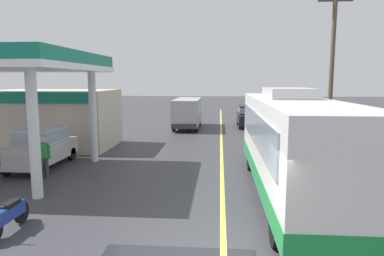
{
  "coord_description": "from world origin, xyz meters",
  "views": [
    {
      "loc": [
        -0.12,
        -7.04,
        3.97
      ],
      "look_at": [
        -1.5,
        10.0,
        1.6
      ],
      "focal_mm": 32.32,
      "sensor_mm": 36.0,
      "label": 1
    }
  ],
  "objects_px": {
    "motorcycle_parked_forecourt": "(9,216)",
    "pedestrian_by_shop": "(44,155)",
    "coach_bus_main": "(293,146)",
    "minibus_opposing_lane": "(187,111)",
    "car_trailing_behind_bus": "(248,115)",
    "car_at_pump": "(42,145)"
  },
  "relations": [
    {
      "from": "coach_bus_main",
      "to": "minibus_opposing_lane",
      "type": "xyz_separation_m",
      "value": [
        -5.19,
        16.6,
        -0.25
      ]
    },
    {
      "from": "coach_bus_main",
      "to": "motorcycle_parked_forecourt",
      "type": "bearing_deg",
      "value": -155.61
    },
    {
      "from": "pedestrian_by_shop",
      "to": "car_trailing_behind_bus",
      "type": "height_order",
      "value": "car_trailing_behind_bus"
    },
    {
      "from": "minibus_opposing_lane",
      "to": "pedestrian_by_shop",
      "type": "xyz_separation_m",
      "value": [
        -4.46,
        -15.2,
        -0.54
      ]
    },
    {
      "from": "motorcycle_parked_forecourt",
      "to": "pedestrian_by_shop",
      "type": "relative_size",
      "value": 1.08
    },
    {
      "from": "car_at_pump",
      "to": "pedestrian_by_shop",
      "type": "height_order",
      "value": "car_at_pump"
    },
    {
      "from": "car_at_pump",
      "to": "minibus_opposing_lane",
      "type": "relative_size",
      "value": 0.69
    },
    {
      "from": "car_at_pump",
      "to": "coach_bus_main",
      "type": "bearing_deg",
      "value": -16.17
    },
    {
      "from": "car_at_pump",
      "to": "pedestrian_by_shop",
      "type": "bearing_deg",
      "value": -59.69
    },
    {
      "from": "motorcycle_parked_forecourt",
      "to": "car_trailing_behind_bus",
      "type": "distance_m",
      "value": 22.81
    },
    {
      "from": "motorcycle_parked_forecourt",
      "to": "pedestrian_by_shop",
      "type": "distance_m",
      "value": 5.31
    },
    {
      "from": "coach_bus_main",
      "to": "car_trailing_behind_bus",
      "type": "distance_m",
      "value": 17.77
    },
    {
      "from": "motorcycle_parked_forecourt",
      "to": "pedestrian_by_shop",
      "type": "bearing_deg",
      "value": 107.97
    },
    {
      "from": "coach_bus_main",
      "to": "car_trailing_behind_bus",
      "type": "relative_size",
      "value": 2.63
    },
    {
      "from": "car_at_pump",
      "to": "minibus_opposing_lane",
      "type": "distance_m",
      "value": 14.58
    },
    {
      "from": "coach_bus_main",
      "to": "minibus_opposing_lane",
      "type": "height_order",
      "value": "coach_bus_main"
    },
    {
      "from": "motorcycle_parked_forecourt",
      "to": "car_trailing_behind_bus",
      "type": "xyz_separation_m",
      "value": [
        7.91,
        21.39,
        0.57
      ]
    },
    {
      "from": "car_at_pump",
      "to": "motorcycle_parked_forecourt",
      "type": "relative_size",
      "value": 2.33
    },
    {
      "from": "motorcycle_parked_forecourt",
      "to": "car_trailing_behind_bus",
      "type": "height_order",
      "value": "car_trailing_behind_bus"
    },
    {
      "from": "minibus_opposing_lane",
      "to": "motorcycle_parked_forecourt",
      "type": "height_order",
      "value": "minibus_opposing_lane"
    },
    {
      "from": "motorcycle_parked_forecourt",
      "to": "pedestrian_by_shop",
      "type": "xyz_separation_m",
      "value": [
        -1.63,
        5.03,
        0.49
      ]
    },
    {
      "from": "motorcycle_parked_forecourt",
      "to": "pedestrian_by_shop",
      "type": "height_order",
      "value": "pedestrian_by_shop"
    }
  ]
}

